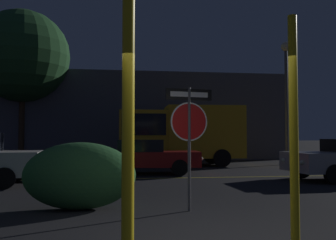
{
  "coord_description": "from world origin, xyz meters",
  "views": [
    {
      "loc": [
        -1.1,
        -5.1,
        1.43
      ],
      "look_at": [
        0.17,
        4.16,
        1.85
      ],
      "focal_mm": 40.0,
      "sensor_mm": 36.0,
      "label": 1
    }
  ],
  "objects_px": {
    "hedge_bush_1": "(80,176)",
    "passing_car_2": "(144,156)",
    "delivery_truck": "(178,132)",
    "street_lamp": "(286,80)",
    "tree_0": "(23,56)",
    "yellow_pole_left": "(128,110)",
    "yellow_pole_right": "(294,129)",
    "stop_sign": "(189,123)"
  },
  "relations": [
    {
      "from": "delivery_truck",
      "to": "stop_sign",
      "type": "bearing_deg",
      "value": 173.43
    },
    {
      "from": "hedge_bush_1",
      "to": "tree_0",
      "type": "height_order",
      "value": "tree_0"
    },
    {
      "from": "yellow_pole_left",
      "to": "delivery_truck",
      "type": "xyz_separation_m",
      "value": [
        2.88,
        13.47,
        -0.13
      ]
    },
    {
      "from": "yellow_pole_left",
      "to": "yellow_pole_right",
      "type": "xyz_separation_m",
      "value": [
        2.17,
        -0.16,
        -0.25
      ]
    },
    {
      "from": "hedge_bush_1",
      "to": "passing_car_2",
      "type": "bearing_deg",
      "value": 75.75
    },
    {
      "from": "yellow_pole_right",
      "to": "yellow_pole_left",
      "type": "bearing_deg",
      "value": 175.77
    },
    {
      "from": "yellow_pole_right",
      "to": "hedge_bush_1",
      "type": "relative_size",
      "value": 1.39
    },
    {
      "from": "yellow_pole_right",
      "to": "hedge_bush_1",
      "type": "height_order",
      "value": "yellow_pole_right"
    },
    {
      "from": "hedge_bush_1",
      "to": "tree_0",
      "type": "distance_m",
      "value": 16.52
    },
    {
      "from": "stop_sign",
      "to": "delivery_truck",
      "type": "relative_size",
      "value": 0.39
    },
    {
      "from": "passing_car_2",
      "to": "delivery_truck",
      "type": "distance_m",
      "value": 4.48
    },
    {
      "from": "yellow_pole_right",
      "to": "tree_0",
      "type": "height_order",
      "value": "tree_0"
    },
    {
      "from": "yellow_pole_right",
      "to": "street_lamp",
      "type": "distance_m",
      "value": 15.41
    },
    {
      "from": "stop_sign",
      "to": "yellow_pole_left",
      "type": "xyz_separation_m",
      "value": [
        -1.25,
        -2.32,
        0.07
      ]
    },
    {
      "from": "delivery_truck",
      "to": "street_lamp",
      "type": "xyz_separation_m",
      "value": [
        5.72,
        0.07,
        2.77
      ]
    },
    {
      "from": "tree_0",
      "to": "stop_sign",
      "type": "bearing_deg",
      "value": -65.92
    },
    {
      "from": "delivery_truck",
      "to": "yellow_pole_right",
      "type": "bearing_deg",
      "value": 178.77
    },
    {
      "from": "yellow_pole_left",
      "to": "delivery_truck",
      "type": "bearing_deg",
      "value": 77.94
    },
    {
      "from": "yellow_pole_left",
      "to": "tree_0",
      "type": "bearing_deg",
      "value": 107.6
    },
    {
      "from": "yellow_pole_left",
      "to": "street_lamp",
      "type": "relative_size",
      "value": 0.55
    },
    {
      "from": "yellow_pole_right",
      "to": "street_lamp",
      "type": "height_order",
      "value": "street_lamp"
    },
    {
      "from": "tree_0",
      "to": "hedge_bush_1",
      "type": "bearing_deg",
      "value": -72.36
    },
    {
      "from": "hedge_bush_1",
      "to": "yellow_pole_left",
      "type": "bearing_deg",
      "value": -72.64
    },
    {
      "from": "hedge_bush_1",
      "to": "tree_0",
      "type": "bearing_deg",
      "value": 107.64
    },
    {
      "from": "stop_sign",
      "to": "passing_car_2",
      "type": "distance_m",
      "value": 7.34
    },
    {
      "from": "stop_sign",
      "to": "delivery_truck",
      "type": "xyz_separation_m",
      "value": [
        1.63,
        11.15,
        -0.06
      ]
    },
    {
      "from": "street_lamp",
      "to": "tree_0",
      "type": "xyz_separation_m",
      "value": [
        -14.19,
        4.07,
        1.68
      ]
    },
    {
      "from": "yellow_pole_left",
      "to": "passing_car_2",
      "type": "xyz_separation_m",
      "value": [
        0.88,
        9.58,
        -1.11
      ]
    },
    {
      "from": "tree_0",
      "to": "passing_car_2",
      "type": "bearing_deg",
      "value": -51.19
    },
    {
      "from": "hedge_bush_1",
      "to": "delivery_truck",
      "type": "bearing_deg",
      "value": 70.8
    },
    {
      "from": "stop_sign",
      "to": "passing_car_2",
      "type": "relative_size",
      "value": 0.54
    },
    {
      "from": "yellow_pole_left",
      "to": "passing_car_2",
      "type": "distance_m",
      "value": 9.68
    },
    {
      "from": "yellow_pole_right",
      "to": "passing_car_2",
      "type": "distance_m",
      "value": 9.86
    },
    {
      "from": "hedge_bush_1",
      "to": "passing_car_2",
      "type": "xyz_separation_m",
      "value": [
        1.74,
        6.83,
        0.01
      ]
    },
    {
      "from": "yellow_pole_left",
      "to": "hedge_bush_1",
      "type": "bearing_deg",
      "value": 107.36
    },
    {
      "from": "delivery_truck",
      "to": "street_lamp",
      "type": "bearing_deg",
      "value": -87.57
    },
    {
      "from": "yellow_pole_left",
      "to": "tree_0",
      "type": "relative_size",
      "value": 0.4
    },
    {
      "from": "stop_sign",
      "to": "passing_car_2",
      "type": "bearing_deg",
      "value": 82.8
    },
    {
      "from": "passing_car_2",
      "to": "street_lamp",
      "type": "height_order",
      "value": "street_lamp"
    },
    {
      "from": "street_lamp",
      "to": "tree_0",
      "type": "bearing_deg",
      "value": 163.98
    },
    {
      "from": "passing_car_2",
      "to": "delivery_truck",
      "type": "height_order",
      "value": "delivery_truck"
    },
    {
      "from": "street_lamp",
      "to": "passing_car_2",
      "type": "bearing_deg",
      "value": -152.84
    }
  ]
}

